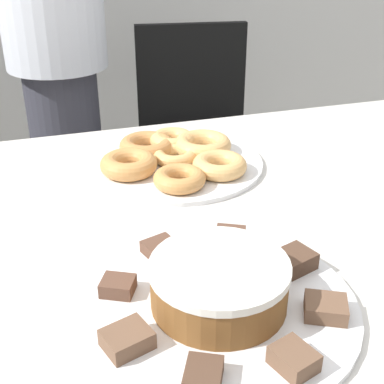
# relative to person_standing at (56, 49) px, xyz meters

# --- Properties ---
(table) EXTENTS (1.92, 1.04, 0.76)m
(table) POSITION_rel_person_standing_xyz_m (0.11, -0.94, -0.20)
(table) COLOR silver
(table) RESTS_ON ground_plane
(person_standing) EXTENTS (0.31, 0.31, 1.66)m
(person_standing) POSITION_rel_person_standing_xyz_m (0.00, 0.00, 0.00)
(person_standing) COLOR #383842
(person_standing) RESTS_ON ground_plane
(office_chair_right) EXTENTS (0.50, 0.50, 0.92)m
(office_chair_right) POSITION_rel_person_standing_xyz_m (0.45, -0.05, -0.44)
(office_chair_right) COLOR black
(office_chair_right) RESTS_ON ground_plane
(plate_cake) EXTENTS (0.40, 0.40, 0.01)m
(plate_cake) POSITION_rel_person_standing_xyz_m (0.12, -1.17, -0.12)
(plate_cake) COLOR white
(plate_cake) RESTS_ON table
(plate_donuts) EXTENTS (0.39, 0.39, 0.01)m
(plate_donuts) POSITION_rel_person_standing_xyz_m (0.19, -0.68, -0.12)
(plate_donuts) COLOR white
(plate_donuts) RESTS_ON table
(frosted_cake) EXTENTS (0.20, 0.20, 0.07)m
(frosted_cake) POSITION_rel_person_standing_xyz_m (0.12, -1.17, -0.08)
(frosted_cake) COLOR brown
(frosted_cake) RESTS_ON plate_cake
(lamington_0) EXTENTS (0.06, 0.06, 0.02)m
(lamington_0) POSITION_rel_person_standing_xyz_m (0.05, -1.30, -0.10)
(lamington_0) COLOR #513828
(lamington_0) RESTS_ON plate_cake
(lamington_1) EXTENTS (0.06, 0.06, 0.03)m
(lamington_1) POSITION_rel_person_standing_xyz_m (0.16, -1.31, -0.10)
(lamington_1) COLOR brown
(lamington_1) RESTS_ON plate_cake
(lamington_2) EXTENTS (0.07, 0.07, 0.02)m
(lamington_2) POSITION_rel_person_standing_xyz_m (0.25, -1.24, -0.10)
(lamington_2) COLOR brown
(lamington_2) RESTS_ON plate_cake
(lamington_3) EXTENTS (0.07, 0.07, 0.03)m
(lamington_3) POSITION_rel_person_standing_xyz_m (0.26, -1.12, -0.10)
(lamington_3) COLOR #513828
(lamington_3) RESTS_ON plate_cake
(lamington_4) EXTENTS (0.07, 0.07, 0.03)m
(lamington_4) POSITION_rel_person_standing_xyz_m (0.18, -1.04, -0.10)
(lamington_4) COLOR brown
(lamington_4) RESTS_ON plate_cake
(lamington_5) EXTENTS (0.07, 0.07, 0.02)m
(lamington_5) POSITION_rel_person_standing_xyz_m (0.07, -1.03, -0.10)
(lamington_5) COLOR brown
(lamington_5) RESTS_ON plate_cake
(lamington_6) EXTENTS (0.06, 0.06, 0.02)m
(lamington_6) POSITION_rel_person_standing_xyz_m (-0.01, -1.10, -0.10)
(lamington_6) COLOR brown
(lamington_6) RESTS_ON plate_cake
(lamington_7) EXTENTS (0.07, 0.07, 0.02)m
(lamington_7) POSITION_rel_person_standing_xyz_m (-0.02, -1.21, -0.10)
(lamington_7) COLOR brown
(lamington_7) RESTS_ON plate_cake
(donut_0) EXTENTS (0.10, 0.10, 0.03)m
(donut_0) POSITION_rel_person_standing_xyz_m (0.19, -0.68, -0.10)
(donut_0) COLOR #E5AD66
(donut_0) RESTS_ON plate_donuts
(donut_1) EXTENTS (0.12, 0.12, 0.04)m
(donut_1) POSITION_rel_person_standing_xyz_m (0.26, -0.77, -0.10)
(donut_1) COLOR #E5AD66
(donut_1) RESTS_ON plate_donuts
(donut_2) EXTENTS (0.13, 0.13, 0.04)m
(donut_2) POSITION_rel_person_standing_xyz_m (0.26, -0.65, -0.10)
(donut_2) COLOR #E5AD66
(donut_2) RESTS_ON plate_donuts
(donut_3) EXTENTS (0.11, 0.11, 0.04)m
(donut_3) POSITION_rel_person_standing_xyz_m (0.21, -0.60, -0.10)
(donut_3) COLOR #E5AD66
(donut_3) RESTS_ON plate_donuts
(donut_4) EXTENTS (0.13, 0.13, 0.04)m
(donut_4) POSITION_rel_person_standing_xyz_m (0.14, -0.62, -0.10)
(donut_4) COLOR #C68447
(donut_4) RESTS_ON plate_donuts
(donut_5) EXTENTS (0.12, 0.12, 0.04)m
(donut_5) POSITION_rel_person_standing_xyz_m (0.08, -0.71, -0.10)
(donut_5) COLOR #D18E4C
(donut_5) RESTS_ON plate_donuts
(donut_6) EXTENTS (0.11, 0.11, 0.03)m
(donut_6) POSITION_rel_person_standing_xyz_m (0.17, -0.80, -0.10)
(donut_6) COLOR #D18E4C
(donut_6) RESTS_ON plate_donuts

